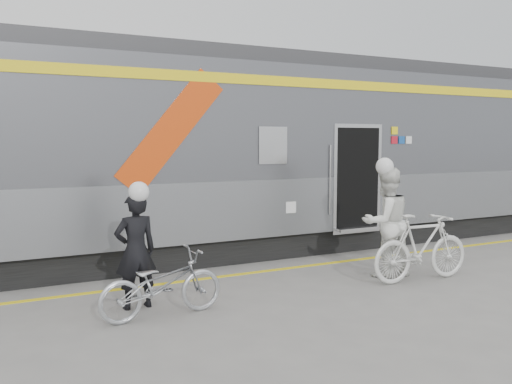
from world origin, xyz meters
TOP-DOWN VIEW (x-y plane):
  - ground at (0.00, 0.00)m, footprint 90.00×90.00m
  - train at (0.69, 4.19)m, footprint 24.00×3.17m
  - safety_strip at (0.00, 2.15)m, footprint 24.00×0.12m
  - man at (-2.17, 1.10)m, footprint 0.62×0.43m
  - bicycle_left at (-1.97, 0.55)m, footprint 1.74×0.71m
  - woman at (2.14, 0.93)m, footprint 0.96×0.77m
  - bicycle_right at (2.44, 0.38)m, footprint 1.93×0.65m
  - helmet_man at (-2.17, 1.10)m, footprint 0.28×0.28m
  - helmet_woman at (2.14, 0.93)m, footprint 0.30×0.30m

SIDE VIEW (x-z plane):
  - ground at x=0.00m, z-range 0.00..0.00m
  - safety_strip at x=0.00m, z-range 0.00..0.01m
  - bicycle_left at x=-1.97m, z-range 0.00..0.90m
  - bicycle_right at x=2.44m, z-range 0.00..1.14m
  - man at x=-2.17m, z-range 0.00..1.63m
  - woman at x=2.14m, z-range 0.00..1.88m
  - helmet_man at x=-2.17m, z-range 1.63..1.91m
  - helmet_woman at x=2.14m, z-range 1.88..2.18m
  - train at x=0.69m, z-range 0.00..4.10m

